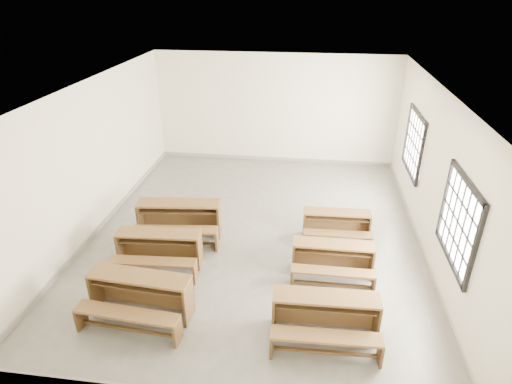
# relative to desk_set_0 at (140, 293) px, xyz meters

# --- Properties ---
(room) EXTENTS (8.50, 8.50, 3.20)m
(room) POSITION_rel_desk_set_0_xyz_m (1.63, 2.79, 1.70)
(room) COLOR gray
(room) RESTS_ON ground
(desk_set_0) EXTENTS (1.73, 0.99, 0.75)m
(desk_set_0) POSITION_rel_desk_set_0_xyz_m (0.00, 0.00, 0.00)
(desk_set_0) COLOR brown
(desk_set_0) RESTS_ON ground
(desk_set_1) EXTENTS (1.64, 0.92, 0.72)m
(desk_set_1) POSITION_rel_desk_set_0_xyz_m (-0.15, 1.36, -0.02)
(desk_set_1) COLOR brown
(desk_set_1) RESTS_ON ground
(desk_set_2) EXTENTS (1.84, 1.09, 0.79)m
(desk_set_2) POSITION_rel_desk_set_0_xyz_m (-0.08, 2.45, 0.02)
(desk_set_2) COLOR brown
(desk_set_2) RESTS_ON ground
(desk_set_3) EXTENTS (1.64, 0.88, 0.73)m
(desk_set_3) POSITION_rel_desk_set_0_xyz_m (2.99, -0.07, -0.01)
(desk_set_3) COLOR brown
(desk_set_3) RESTS_ON ground
(desk_set_4) EXTENTS (1.49, 0.77, 0.67)m
(desk_set_4) POSITION_rel_desk_set_0_xyz_m (3.15, 1.50, -0.05)
(desk_set_4) COLOR brown
(desk_set_4) RESTS_ON ground
(desk_set_5) EXTENTS (1.43, 0.77, 0.63)m
(desk_set_5) POSITION_rel_desk_set_0_xyz_m (3.26, 2.79, -0.07)
(desk_set_5) COLOR brown
(desk_set_5) RESTS_ON ground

